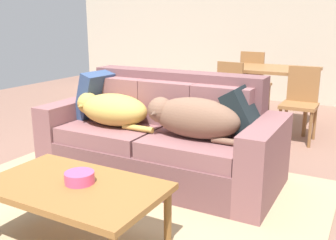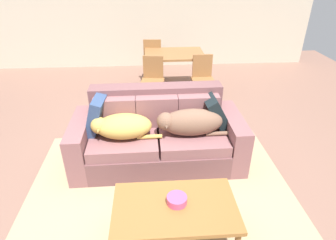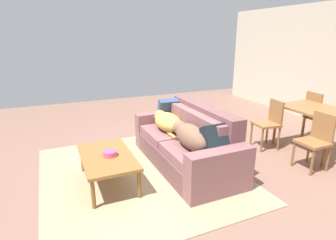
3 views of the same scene
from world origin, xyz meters
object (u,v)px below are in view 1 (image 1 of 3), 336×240
(throw_pillow_by_right_arm, at_px, (246,114))
(dining_chair_far_left, at_px, (254,80))
(throw_pillow_by_left_arm, at_px, (99,95))
(dog_on_right_cushion, at_px, (192,117))
(bowl_on_coffee_table, at_px, (80,178))
(couch, at_px, (162,138))
(dining_chair_near_left, at_px, (225,93))
(coffee_table, at_px, (74,191))
(dining_table, at_px, (273,74))
(dog_on_left_cushion, at_px, (112,109))
(dining_chair_near_right, at_px, (300,100))

(throw_pillow_by_right_arm, xyz_separation_m, dining_chair_far_left, (-0.75, 2.73, -0.15))
(throw_pillow_by_left_arm, relative_size, throw_pillow_by_right_arm, 1.08)
(dog_on_right_cushion, relative_size, bowl_on_coffee_table, 5.06)
(couch, height_order, dining_chair_near_left, couch)
(coffee_table, bearing_deg, dining_table, 85.07)
(dining_chair_near_left, xyz_separation_m, dining_chair_far_left, (0.03, 1.13, 0.01))
(dining_table, bearing_deg, dining_chair_far_left, 128.12)
(dog_on_left_cushion, height_order, bowl_on_coffee_table, dog_on_left_cushion)
(throw_pillow_by_right_arm, height_order, dining_chair_near_right, throw_pillow_by_right_arm)
(couch, distance_m, dining_chair_far_left, 2.80)
(dining_table, relative_size, dining_chair_near_right, 1.31)
(dog_on_right_cushion, distance_m, throw_pillow_by_right_arm, 0.44)
(couch, xyz_separation_m, dining_table, (0.41, 2.27, 0.35))
(throw_pillow_by_right_arm, relative_size, coffee_table, 0.39)
(dining_chair_near_right, bearing_deg, coffee_table, -105.38)
(dog_on_right_cushion, relative_size, throw_pillow_by_left_arm, 1.98)
(bowl_on_coffee_table, bearing_deg, coffee_table, -118.37)
(couch, relative_size, dining_table, 1.88)
(dining_table, bearing_deg, dog_on_right_cushion, -90.90)
(couch, bearing_deg, dining_chair_near_left, 90.27)
(throw_pillow_by_left_arm, bearing_deg, bowl_on_coffee_table, -55.91)
(couch, height_order, throw_pillow_by_left_arm, couch)
(dog_on_right_cushion, height_order, dining_table, dog_on_right_cushion)
(throw_pillow_by_left_arm, xyz_separation_m, dining_chair_near_left, (0.73, 1.62, -0.18))
(dining_chair_far_left, bearing_deg, dining_table, 132.44)
(bowl_on_coffee_table, relative_size, dining_chair_near_left, 0.21)
(throw_pillow_by_left_arm, distance_m, dining_chair_near_left, 1.78)
(dining_chair_near_left, relative_size, dining_chair_far_left, 0.93)
(bowl_on_coffee_table, bearing_deg, couch, 95.70)
(coffee_table, bearing_deg, dining_chair_near_left, 92.52)
(dining_chair_near_right, xyz_separation_m, dining_chair_far_left, (-0.89, 1.08, 0.03))
(couch, distance_m, throw_pillow_by_right_arm, 0.81)
(bowl_on_coffee_table, bearing_deg, dog_on_left_cushion, 117.35)
(throw_pillow_by_right_arm, relative_size, dining_chair_near_left, 0.49)
(dog_on_left_cushion, relative_size, dining_table, 0.73)
(bowl_on_coffee_table, bearing_deg, throw_pillow_by_left_arm, 124.09)
(throw_pillow_by_right_arm, relative_size, bowl_on_coffee_table, 2.36)
(dog_on_left_cushion, distance_m, dining_chair_near_right, 2.31)
(coffee_table, bearing_deg, dining_chair_near_right, 75.36)
(dining_table, bearing_deg, dining_chair_near_right, -49.29)
(dog_on_right_cushion, xyz_separation_m, dining_chair_near_left, (-0.40, 1.83, -0.13))
(bowl_on_coffee_table, height_order, dining_chair_near_right, dining_chair_near_right)
(dog_on_left_cushion, xyz_separation_m, dining_table, (0.85, 2.44, 0.08))
(dining_chair_far_left, bearing_deg, bowl_on_coffee_table, 96.03)
(throw_pillow_by_left_arm, height_order, dining_chair_near_left, throw_pillow_by_left_arm)
(couch, bearing_deg, dining_chair_far_left, 89.35)
(couch, height_order, dog_on_right_cushion, couch)
(dog_on_right_cushion, distance_m, throw_pillow_by_left_arm, 1.15)
(couch, distance_m, dining_table, 2.34)
(bowl_on_coffee_table, distance_m, dining_chair_near_right, 3.07)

